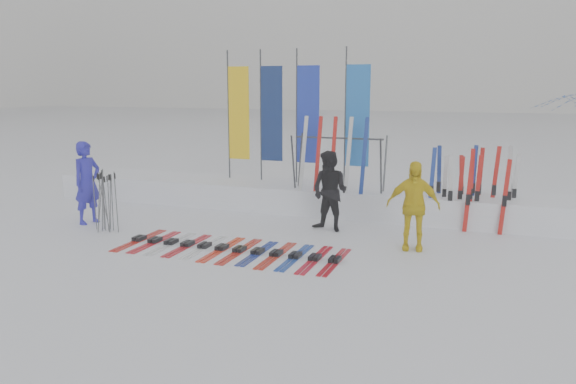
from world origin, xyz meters
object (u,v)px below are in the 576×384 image
at_px(person_yellow, 413,206).
at_px(ski_row, 231,249).
at_px(ski_rack, 339,156).
at_px(person_blue, 87,183).
at_px(person_black, 330,191).

relative_size(person_yellow, ski_row, 0.40).
relative_size(person_yellow, ski_rack, 0.79).
bearing_deg(person_blue, ski_row, -90.23).
bearing_deg(ski_rack, ski_row, -107.93).
distance_m(person_yellow, ski_rack, 2.94).
distance_m(person_blue, person_black, 5.19).
height_order(person_yellow, ski_row, person_yellow).
height_order(person_blue, person_black, person_blue).
distance_m(person_blue, ski_rack, 5.51).
height_order(ski_row, ski_rack, ski_rack).
height_order(person_yellow, ski_rack, ski_rack).
relative_size(person_blue, ski_row, 0.44).
distance_m(person_black, ski_row, 2.50).
height_order(person_blue, ski_row, person_blue).
xyz_separation_m(person_yellow, ski_rack, (-1.96, 2.11, 0.57)).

